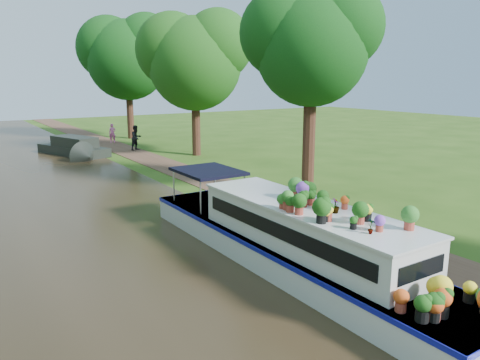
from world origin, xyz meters
name	(u,v)px	position (x,y,z in m)	size (l,w,h in m)	color
ground	(282,223)	(0.00, 0.00, 0.00)	(100.00, 100.00, 0.00)	#294A12
canal_water	(118,257)	(-6.00, 0.00, 0.01)	(10.00, 100.00, 0.02)	black
towpath	(307,217)	(1.20, 0.00, 0.01)	(2.20, 100.00, 0.03)	#4C3223
plant_boat	(305,244)	(-2.25, -3.84, 0.85)	(2.29, 13.52, 2.22)	silver
tree_near_overhang	(311,41)	(3.79, 3.06, 6.60)	(5.52, 5.28, 8.99)	#321910
tree_near_mid	(194,56)	(4.48, 15.08, 6.44)	(6.90, 6.60, 9.40)	#321910
tree_near_far	(127,53)	(3.98, 26.09, 7.05)	(7.59, 7.26, 10.30)	#321910
second_boat	(75,148)	(-2.39, 19.28, 0.51)	(3.65, 6.93, 1.26)	black
sandwich_board	(404,245)	(0.81, -4.58, 0.43)	(0.59, 0.59, 0.88)	red
pedestrian_pink	(112,133)	(1.70, 23.93, 0.78)	(0.55, 0.36, 1.50)	pink
pedestrian_dark	(136,138)	(1.90, 19.21, 0.91)	(0.85, 0.67, 1.76)	black
verge_plant	(279,225)	(-0.60, -0.62, 0.21)	(0.37, 0.32, 0.41)	#23681F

